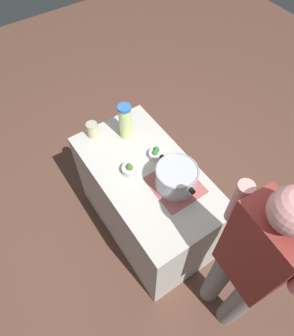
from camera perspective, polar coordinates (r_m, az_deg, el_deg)
ground_plane at (r=2.90m, az=-0.00°, el=-10.37°), size 8.00×8.00×0.00m
counter_slab at (r=2.52m, az=-0.00°, el=-6.28°), size 1.18×0.65×0.85m
dish_cloth at (r=2.11m, az=5.20°, el=-3.12°), size 0.34×0.31×0.01m
cooking_pot at (r=2.03m, az=5.40°, el=-1.70°), size 0.35×0.28×0.17m
lemonade_pitcher at (r=2.26m, az=-4.01°, el=8.50°), size 0.10×0.10×0.29m
mason_jar at (r=2.36m, az=-9.98°, el=6.91°), size 0.08×0.08×0.12m
broccoli_bowl_front at (r=2.14m, az=-3.21°, el=-0.19°), size 0.11×0.11×0.08m
broccoli_bowl_center at (r=2.22m, az=1.63°, el=2.67°), size 0.10×0.10×0.07m
person_cook at (r=1.87m, az=18.00°, el=-16.81°), size 0.50×0.23×1.69m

